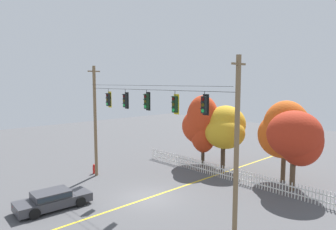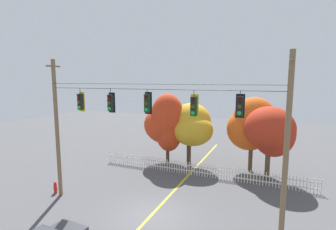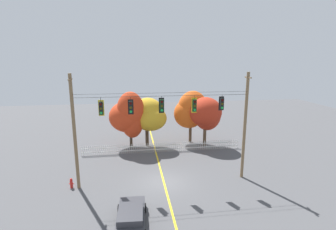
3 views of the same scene
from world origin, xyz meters
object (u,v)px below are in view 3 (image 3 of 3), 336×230
at_px(autumn_maple_far_west, 206,113).
at_px(fire_hydrant, 71,183).
at_px(traffic_signal_northbound_primary, 194,105).
at_px(autumn_maple_near_fence, 129,116).
at_px(parked_car, 131,218).
at_px(traffic_signal_southbound_primary, 101,108).
at_px(traffic_signal_eastbound_side, 222,104).
at_px(traffic_signal_westbound_side, 131,107).
at_px(traffic_signal_northbound_secondary, 162,106).
at_px(autumn_maple_mid, 149,115).
at_px(autumn_oak_far_east, 191,111).

bearing_deg(autumn_maple_far_west, fire_hydrant, -147.87).
relative_size(traffic_signal_northbound_primary, autumn_maple_near_fence, 0.22).
height_order(autumn_maple_far_west, parked_car, autumn_maple_far_west).
height_order(traffic_signal_southbound_primary, traffic_signal_eastbound_side, same).
relative_size(parked_car, fire_hydrant, 5.53).
bearing_deg(autumn_maple_far_west, autumn_maple_near_fence, 178.08).
relative_size(traffic_signal_westbound_side, autumn_maple_far_west, 0.24).
xyz_separation_m(traffic_signal_southbound_primary, traffic_signal_northbound_secondary, (4.72, 0.00, 0.08)).
distance_m(traffic_signal_northbound_primary, traffic_signal_eastbound_side, 2.31).
bearing_deg(traffic_signal_northbound_secondary, autumn_maple_mid, 92.45).
relative_size(autumn_maple_near_fence, autumn_maple_mid, 1.15).
bearing_deg(parked_car, autumn_maple_mid, 81.50).
bearing_deg(fire_hydrant, traffic_signal_northbound_primary, -0.49).
bearing_deg(traffic_signal_northbound_primary, parked_car, -133.89).
distance_m(autumn_maple_near_fence, parked_car, 14.93).
bearing_deg(traffic_signal_southbound_primary, fire_hydrant, 178.17).
xyz_separation_m(traffic_signal_northbound_secondary, fire_hydrant, (-7.43, 0.09, -6.24)).
distance_m(autumn_maple_near_fence, autumn_maple_mid, 2.32).
distance_m(traffic_signal_eastbound_side, autumn_maple_mid, 11.20).
xyz_separation_m(traffic_signal_eastbound_side, autumn_oak_far_east, (-0.22, 9.96, -2.62)).
distance_m(parked_car, fire_hydrant, 7.39).
distance_m(autumn_maple_mid, fire_hydrant, 12.15).
xyz_separation_m(traffic_signal_westbound_side, autumn_maple_far_west, (8.78, 8.74, -2.60)).
distance_m(autumn_oak_far_east, autumn_maple_far_west, 1.99).
height_order(traffic_signal_eastbound_side, fire_hydrant, traffic_signal_eastbound_side).
bearing_deg(traffic_signal_eastbound_side, autumn_maple_mid, 119.87).
relative_size(traffic_signal_northbound_secondary, autumn_maple_near_fence, 0.21).
distance_m(traffic_signal_northbound_primary, autumn_maple_mid, 10.27).
bearing_deg(traffic_signal_northbound_secondary, traffic_signal_southbound_primary, -180.00).
distance_m(traffic_signal_southbound_primary, traffic_signal_westbound_side, 2.27).
distance_m(traffic_signal_northbound_primary, fire_hydrant, 11.86).
bearing_deg(fire_hydrant, autumn_oak_far_east, 38.99).
bearing_deg(traffic_signal_northbound_secondary, autumn_maple_far_west, 54.03).
distance_m(traffic_signal_southbound_primary, autumn_maple_mid, 10.70).
bearing_deg(parked_car, traffic_signal_eastbound_side, 35.95).
bearing_deg(traffic_signal_westbound_side, autumn_oak_far_east, 54.09).
distance_m(traffic_signal_northbound_secondary, traffic_signal_northbound_primary, 2.69).
xyz_separation_m(traffic_signal_southbound_primary, traffic_signal_westbound_side, (2.27, -0.00, 0.02)).
relative_size(traffic_signal_southbound_primary, traffic_signal_eastbound_side, 1.12).
distance_m(autumn_maple_near_fence, autumn_oak_far_east, 7.52).
relative_size(traffic_signal_westbound_side, autumn_maple_near_fence, 0.21).
bearing_deg(parked_car, fire_hydrant, 130.50).
bearing_deg(autumn_maple_mid, traffic_signal_northbound_primary, -71.79).
distance_m(traffic_signal_eastbound_side, autumn_oak_far_east, 10.30).
relative_size(traffic_signal_westbound_side, parked_car, 0.31).
relative_size(traffic_signal_southbound_primary, traffic_signal_northbound_secondary, 1.06).
bearing_deg(traffic_signal_northbound_primary, fire_hydrant, 179.51).
distance_m(traffic_signal_southbound_primary, traffic_signal_eastbound_side, 9.71).
xyz_separation_m(traffic_signal_northbound_primary, autumn_maple_mid, (-3.09, 9.39, -2.77)).
distance_m(traffic_signal_northbound_primary, parked_car, 9.73).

